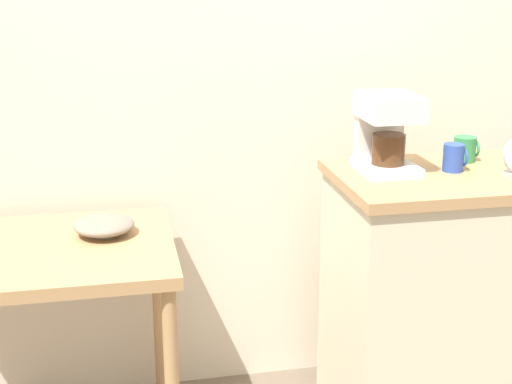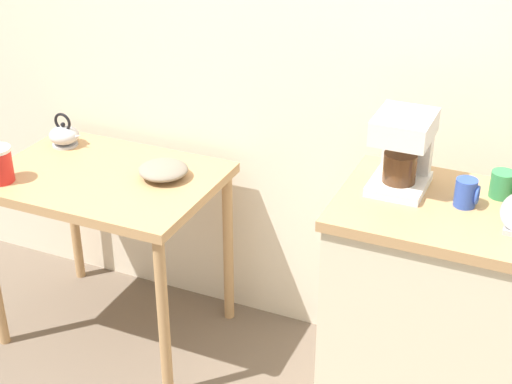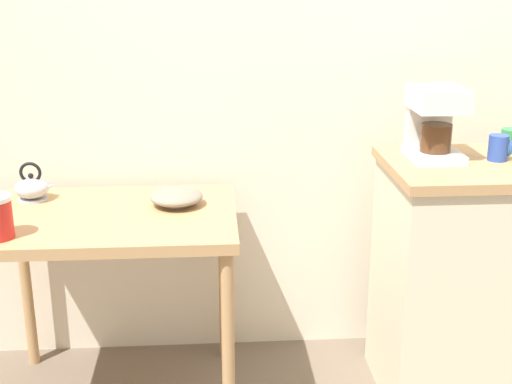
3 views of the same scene
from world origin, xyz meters
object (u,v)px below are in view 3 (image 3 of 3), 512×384
Objects in this scene: teakettle at (32,188)px; coffee_maker at (434,119)px; mug_blue at (499,148)px; mug_tall_green at (512,141)px; bowl_stoneware at (176,197)px.

coffee_maker reaches higher than teakettle.
mug_blue is (1.70, -0.18, 0.17)m from teakettle.
bowl_stoneware is at bearing -178.69° from mug_tall_green.
bowl_stoneware is 1.27m from mug_tall_green.
mug_tall_green reaches higher than bowl_stoneware.
teakettle is 1.80m from mug_tall_green.
mug_blue is at bearing -4.08° from bowl_stoneware.
mug_blue is (0.22, -0.06, -0.10)m from coffee_maker.
mug_tall_green is at bearing 1.31° from bowl_stoneware.
teakettle is at bearing 169.61° from bowl_stoneware.
mug_blue is (-0.10, -0.11, 0.00)m from mug_tall_green.
mug_tall_green is 0.15m from mug_blue.
bowl_stoneware is 0.55m from teakettle.
mug_blue is at bearing -14.44° from coffee_maker.
coffee_maker is 0.34m from mug_tall_green.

